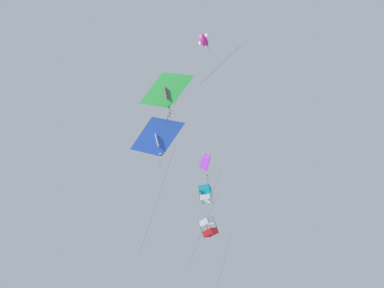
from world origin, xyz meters
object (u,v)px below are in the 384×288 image
kite_diamond_mid_left (205,162)px  kite_delta_low_drifter (158,137)px  kite_box_near_right (206,194)px  kite_fish_upper_right (204,41)px  kite_box_highest (209,228)px  kite_delta_near_left (167,91)px

kite_diamond_mid_left → kite_delta_low_drifter: bearing=-66.1°
kite_box_near_right → kite_fish_upper_right: kite_fish_upper_right is taller
kite_delta_low_drifter → kite_box_highest: 7.35m
kite_diamond_mid_left → kite_box_near_right: bearing=-43.3°
kite_fish_upper_right → kite_box_highest: size_ratio=1.08×
kite_delta_near_left → kite_box_near_right: size_ratio=0.96×
kite_delta_near_left → kite_box_highest: kite_delta_near_left is taller
kite_delta_near_left → kite_box_near_right: 8.88m
kite_diamond_mid_left → kite_box_highest: 9.03m
kite_box_near_right → kite_diamond_mid_left: size_ratio=1.02×
kite_delta_near_left → kite_diamond_mid_left: bearing=106.9°
kite_box_near_right → kite_fish_upper_right: (0.97, -9.69, 6.03)m
kite_fish_upper_right → kite_box_highest: bearing=143.1°
kite_box_near_right → kite_box_highest: 3.24m
kite_fish_upper_right → kite_diamond_mid_left: kite_fish_upper_right is taller
kite_box_near_right → kite_delta_near_left: bearing=-93.4°
kite_delta_near_left → kite_box_near_right: bearing=103.2°
kite_box_near_right → kite_delta_low_drifter: 6.24m
kite_box_near_right → kite_delta_low_drifter: size_ratio=0.68×
kite_delta_near_left → kite_diamond_mid_left: size_ratio=0.98×
kite_delta_near_left → kite_fish_upper_right: kite_fish_upper_right is taller
kite_delta_low_drifter → kite_box_highest: (3.01, 5.08, -4.38)m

